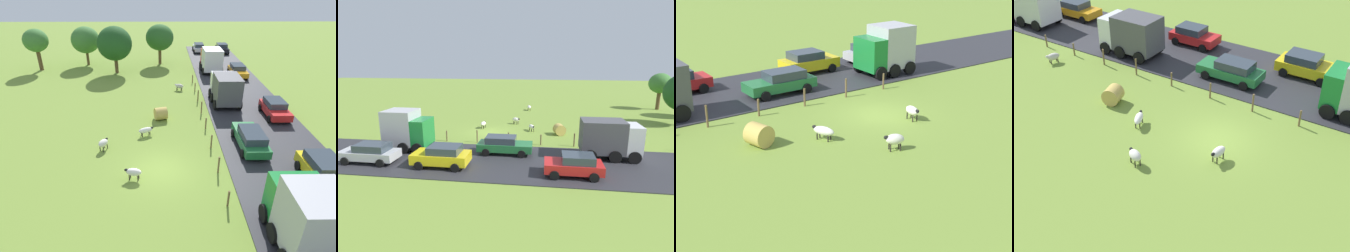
% 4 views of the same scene
% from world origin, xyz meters
% --- Properties ---
extents(ground_plane, '(160.00, 160.00, 0.00)m').
position_xyz_m(ground_plane, '(0.00, 0.00, 0.00)').
color(ground_plane, olive).
extents(road_strip, '(8.00, 80.00, 0.06)m').
position_xyz_m(road_strip, '(8.60, 0.00, 0.03)').
color(road_strip, '#2D2D33').
rests_on(road_strip, ground_plane).
extents(sheep_0, '(1.31, 0.90, 0.72)m').
position_xyz_m(sheep_0, '(-1.28, 4.68, 0.49)').
color(sheep_0, white).
rests_on(sheep_0, ground_plane).
extents(sheep_1, '(1.15, 0.63, 0.81)m').
position_xyz_m(sheep_1, '(-1.73, -0.96, 0.56)').
color(sheep_1, silver).
rests_on(sheep_1, ground_plane).
extents(sheep_2, '(1.13, 0.83, 0.77)m').
position_xyz_m(sheep_2, '(2.00, 15.34, 0.50)').
color(sheep_2, beige).
rests_on(sheep_2, ground_plane).
extents(sheep_3, '(0.87, 1.07, 0.84)m').
position_xyz_m(sheep_3, '(-4.35, 2.57, 0.57)').
color(sheep_3, silver).
rests_on(sheep_3, ground_plane).
extents(sheep_4, '(1.25, 0.67, 0.79)m').
position_xyz_m(sheep_4, '(-14.04, 3.66, 0.51)').
color(sheep_4, white).
rests_on(sheep_4, ground_plane).
extents(hay_bale_0, '(1.35, 1.39, 1.15)m').
position_xyz_m(hay_bale_0, '(-0.08, 7.68, 0.57)').
color(hay_bale_0, tan).
rests_on(hay_bale_0, ground_plane).
extents(tree_0, '(3.39, 3.39, 5.74)m').
position_xyz_m(tree_0, '(-17.62, 23.97, 4.12)').
color(tree_0, brown).
rests_on(tree_0, ground_plane).
extents(fence_post_0, '(0.12, 0.12, 1.08)m').
position_xyz_m(fence_post_0, '(3.83, -3.41, 0.54)').
color(fence_post_0, brown).
rests_on(fence_post_0, ground_plane).
extents(fence_post_1, '(0.12, 0.12, 1.23)m').
position_xyz_m(fence_post_1, '(3.83, -0.35, 0.62)').
color(fence_post_1, brown).
rests_on(fence_post_1, ground_plane).
extents(fence_post_2, '(0.12, 0.12, 1.12)m').
position_xyz_m(fence_post_2, '(3.83, 2.72, 0.56)').
color(fence_post_2, brown).
rests_on(fence_post_2, ground_plane).
extents(fence_post_3, '(0.12, 0.12, 1.03)m').
position_xyz_m(fence_post_3, '(3.83, 5.78, 0.51)').
color(fence_post_3, brown).
rests_on(fence_post_3, ground_plane).
extents(fence_post_4, '(0.12, 0.12, 1.26)m').
position_xyz_m(fence_post_4, '(3.83, 8.84, 0.63)').
color(fence_post_4, brown).
rests_on(fence_post_4, ground_plane).
extents(fence_post_5, '(0.12, 0.12, 1.27)m').
position_xyz_m(fence_post_5, '(3.83, 11.90, 0.63)').
color(fence_post_5, brown).
rests_on(fence_post_5, ground_plane).
extents(fence_post_6, '(0.12, 0.12, 1.02)m').
position_xyz_m(fence_post_6, '(3.83, 14.97, 0.51)').
color(fence_post_6, brown).
rests_on(fence_post_6, ground_plane).
extents(truck_0, '(2.73, 4.58, 3.10)m').
position_xyz_m(truck_0, '(6.53, 11.27, 1.74)').
color(truck_0, white).
rests_on(truck_0, road_strip).
extents(truck_2, '(2.79, 3.82, 3.52)m').
position_xyz_m(truck_2, '(6.72, -5.93, 1.88)').
color(truck_2, '#197F33').
rests_on(truck_2, road_strip).
extents(car_3, '(2.06, 3.94, 1.53)m').
position_xyz_m(car_3, '(10.63, 8.17, 0.86)').
color(car_3, red).
rests_on(car_3, road_strip).
extents(car_4, '(2.05, 4.42, 1.50)m').
position_xyz_m(car_4, '(10.19, -7.30, 0.85)').
color(car_4, '#B7B7BC').
rests_on(car_4, road_strip).
extents(car_5, '(2.03, 4.58, 1.50)m').
position_xyz_m(car_5, '(6.77, 2.70, 0.85)').
color(car_5, '#237238').
rests_on(car_5, road_strip).
extents(car_6, '(2.20, 4.20, 1.61)m').
position_xyz_m(car_6, '(10.22, -1.46, 0.90)').
color(car_6, yellow).
rests_on(car_6, road_strip).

